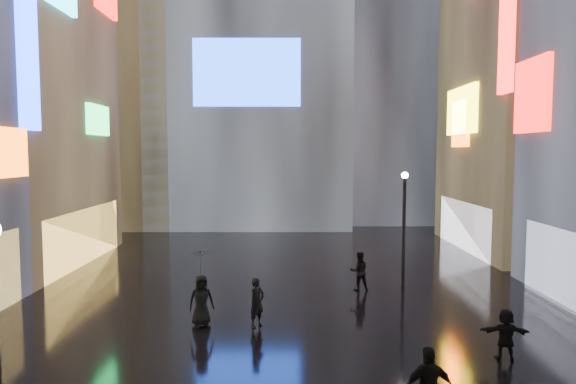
{
  "coord_description": "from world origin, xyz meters",
  "views": [
    {
      "loc": [
        -0.04,
        -1.79,
        6.07
      ],
      "look_at": [
        0.0,
        12.0,
        5.0
      ],
      "focal_mm": 32.0,
      "sensor_mm": 36.0,
      "label": 1
    }
  ],
  "objects": [
    {
      "name": "lamp_far",
      "position": [
        5.23,
        21.0,
        2.94
      ],
      "size": [
        0.3,
        0.3,
        5.2
      ],
      "color": "black",
      "rests_on": "ground"
    },
    {
      "name": "building_right_far",
      "position": [
        15.98,
        30.0,
        13.98
      ],
      "size": [
        10.28,
        12.0,
        28.0
      ],
      "color": "black",
      "rests_on": "ground"
    },
    {
      "name": "pedestrian_6",
      "position": [
        -1.07,
        15.7,
        0.85
      ],
      "size": [
        0.72,
        0.73,
        1.71
      ],
      "primitive_type": "imported",
      "rotation": [
        0.0,
        0.0,
        0.83
      ],
      "color": "black",
      "rests_on": "ground"
    },
    {
      "name": "umbrella_2",
      "position": [
        -3.02,
        15.8,
        2.23
      ],
      "size": [
        1.28,
        1.29,
        0.88
      ],
      "primitive_type": "imported",
      "rotation": [
        0.0,
        0.0,
        0.42
      ],
      "color": "black",
      "rests_on": "pedestrian_4"
    },
    {
      "name": "pedestrian_5",
      "position": [
        6.37,
        12.79,
        0.76
      ],
      "size": [
        1.46,
        0.64,
        1.53
      ],
      "primitive_type": "imported",
      "rotation": [
        0.0,
        0.0,
        3.01
      ],
      "color": "black",
      "rests_on": "ground"
    },
    {
      "name": "tower_flank_left",
      "position": [
        -14.0,
        42.0,
        13.0
      ],
      "size": [
        10.0,
        10.0,
        26.0
      ],
      "primitive_type": "cube",
      "color": "black",
      "rests_on": "ground"
    },
    {
      "name": "pedestrian_4",
      "position": [
        -3.02,
        15.8,
        0.9
      ],
      "size": [
        1.01,
        0.83,
        1.79
      ],
      "primitive_type": "imported",
      "rotation": [
        0.0,
        0.0,
        0.34
      ],
      "color": "black",
      "rests_on": "ground"
    },
    {
      "name": "tower_flank_right",
      "position": [
        9.0,
        46.0,
        17.0
      ],
      "size": [
        12.0,
        12.0,
        34.0
      ],
      "primitive_type": "cube",
      "color": "black",
      "rests_on": "ground"
    },
    {
      "name": "ground",
      "position": [
        0.0,
        20.0,
        0.0
      ],
      "size": [
        140.0,
        140.0,
        0.0
      ],
      "primitive_type": "plane",
      "color": "black",
      "rests_on": "ground"
    },
    {
      "name": "pedestrian_7",
      "position": [
        3.16,
        20.42,
        0.85
      ],
      "size": [
        0.89,
        0.73,
        1.71
      ],
      "primitive_type": "imported",
      "rotation": [
        0.0,
        0.0,
        3.24
      ],
      "color": "black",
      "rests_on": "ground"
    }
  ]
}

